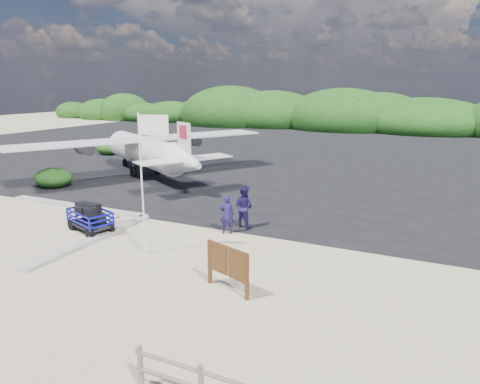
{
  "coord_description": "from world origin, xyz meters",
  "views": [
    {
      "loc": [
        8.34,
        -11.37,
        6.39
      ],
      "look_at": [
        1.04,
        4.28,
        2.08
      ],
      "focal_mm": 32.0,
      "sensor_mm": 36.0,
      "label": 1
    }
  ],
  "objects": [
    {
      "name": "ground",
      "position": [
        0.0,
        0.0,
        0.0
      ],
      "size": [
        160.0,
        160.0,
        0.0
      ],
      "primitive_type": "plane",
      "color": "beige"
    },
    {
      "name": "asphalt_apron",
      "position": [
        0.0,
        30.0,
        0.0
      ],
      "size": [
        90.0,
        50.0,
        0.04
      ],
      "primitive_type": null,
      "color": "#B2B2B2",
      "rests_on": "ground"
    },
    {
      "name": "lagoon",
      "position": [
        -9.0,
        1.5,
        0.0
      ],
      "size": [
        9.0,
        7.0,
        0.4
      ],
      "primitive_type": null,
      "color": "#B2B2B2",
      "rests_on": "ground"
    },
    {
      "name": "vegetation_band",
      "position": [
        0.0,
        55.0,
        0.0
      ],
      "size": [
        124.0,
        8.0,
        4.4
      ],
      "primitive_type": null,
      "color": "#B2B2B2",
      "rests_on": "ground"
    },
    {
      "name": "baggage_cart",
      "position": [
        -5.44,
        2.32,
        0.0
      ],
      "size": [
        2.72,
        2.1,
        1.2
      ],
      "primitive_type": null,
      "rotation": [
        0.0,
        0.0,
        -0.34
      ],
      "color": "#0B0FAE",
      "rests_on": "ground"
    },
    {
      "name": "flagpole",
      "position": [
        -1.6,
        1.24,
        0.0
      ],
      "size": [
        1.18,
        0.83,
        5.47
      ],
      "primitive_type": null,
      "rotation": [
        0.0,
        0.0,
        0.38
      ],
      "color": "white",
      "rests_on": "ground"
    },
    {
      "name": "signboard",
      "position": [
        2.69,
        -0.2,
        0.0
      ],
      "size": [
        1.85,
        0.78,
        1.56
      ],
      "primitive_type": null,
      "rotation": [
        0.0,
        0.0,
        -0.33
      ],
      "color": "brown",
      "rests_on": "ground"
    },
    {
      "name": "crew_a",
      "position": [
        0.21,
        4.7,
        0.88
      ],
      "size": [
        0.76,
        0.65,
        1.76
      ],
      "primitive_type": "imported",
      "rotation": [
        0.0,
        0.0,
        3.57
      ],
      "color": "#1C144D",
      "rests_on": "ground"
    },
    {
      "name": "crew_b",
      "position": [
        0.52,
        5.82,
        0.98
      ],
      "size": [
        1.07,
        0.89,
        1.96
      ],
      "primitive_type": "imported",
      "rotation": [
        0.0,
        0.0,
        2.97
      ],
      "color": "#1C144D",
      "rests_on": "ground"
    }
  ]
}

